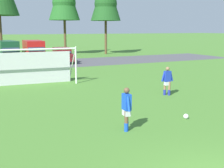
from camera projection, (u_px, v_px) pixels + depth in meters
The scene contains 9 objects.
ground_plane at pixel (55, 85), 20.05m from camera, with size 400.00×400.00×0.00m, color #477A2D.
parking_lot_strip at pixel (22, 65), 31.20m from camera, with size 52.00×8.40×0.01m, color #4C4C51.
soccer_ball at pixel (186, 116), 12.52m from camera, with size 0.22×0.22×0.22m.
soccer_goal at pixel (20, 66), 19.82m from camera, with size 7.54×2.49×2.57m.
player_striker_near at pixel (127, 109), 10.97m from camera, with size 0.27×0.73×1.64m.
player_defender_far at pixel (167, 81), 16.89m from camera, with size 0.73×0.32×1.64m.
parked_car_slot_left at pixel (7, 52), 31.35m from camera, with size 2.48×4.94×2.52m.
parked_car_slot_center_left at pixel (34, 52), 32.06m from camera, with size 2.38×4.89×2.52m.
parked_car_slot_center at pixel (62, 55), 33.09m from camera, with size 2.19×4.28×1.72m.
Camera 1 is at (-5.30, -4.35, 3.75)m, focal length 47.50 mm.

